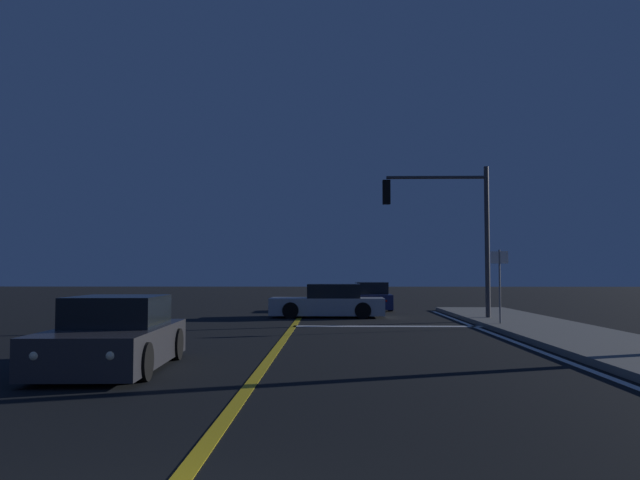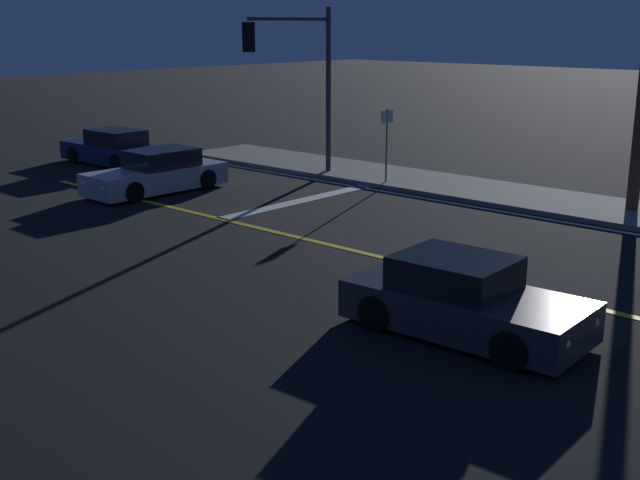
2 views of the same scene
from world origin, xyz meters
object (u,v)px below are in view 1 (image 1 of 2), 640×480
(traffic_signal_near_right, at_px, (449,218))
(car_parked_curb_silver, at_px, (329,303))
(car_lead_oncoming_navy, at_px, (371,298))
(car_distant_tail_charcoal, at_px, (115,337))
(street_sign_corner, at_px, (500,275))

(traffic_signal_near_right, bearing_deg, car_parked_curb_silver, -24.72)
(car_parked_curb_silver, distance_m, car_lead_oncoming_navy, 5.78)
(car_parked_curb_silver, bearing_deg, car_lead_oncoming_navy, -19.99)
(car_distant_tail_charcoal, relative_size, street_sign_corner, 1.67)
(car_distant_tail_charcoal, distance_m, street_sign_corner, 13.06)
(car_distant_tail_charcoal, height_order, car_lead_oncoming_navy, same)
(car_lead_oncoming_navy, xyz_separation_m, street_sign_corner, (3.56, -10.28, 1.12))
(car_distant_tail_charcoal, xyz_separation_m, street_sign_corner, (9.47, 8.93, 1.12))
(car_parked_curb_silver, height_order, street_sign_corner, street_sign_corner)
(traffic_signal_near_right, bearing_deg, car_distant_tail_charcoal, 54.51)
(car_parked_curb_silver, relative_size, car_lead_oncoming_navy, 1.00)
(traffic_signal_near_right, height_order, street_sign_corner, traffic_signal_near_right)
(car_lead_oncoming_navy, distance_m, traffic_signal_near_right, 8.51)
(car_distant_tail_charcoal, height_order, car_parked_curb_silver, same)
(car_distant_tail_charcoal, distance_m, car_lead_oncoming_navy, 20.10)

